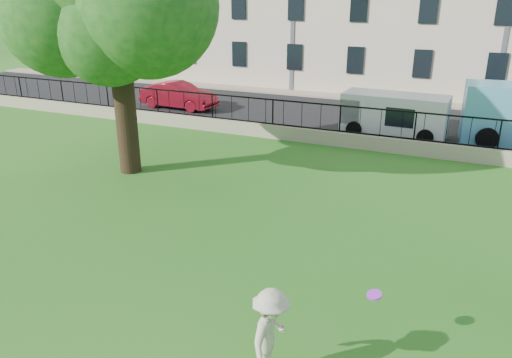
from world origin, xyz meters
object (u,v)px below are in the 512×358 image
at_px(red_sedan, 179,95).
at_px(white_van, 394,116).
at_px(man, 271,336).
at_px(frisbee, 374,295).

xyz_separation_m(red_sedan, white_van, (11.79, -1.00, 0.23)).
xyz_separation_m(man, red_sedan, (-12.47, 17.03, -0.13)).
bearing_deg(frisbee, man, -130.62).
height_order(man, white_van, white_van).
distance_m(frisbee, red_sedan, 20.74).
height_order(man, red_sedan, man).
distance_m(frisbee, white_van, 14.60).
bearing_deg(white_van, man, -85.02).
relative_size(man, red_sedan, 0.39).
distance_m(man, frisbee, 2.07).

